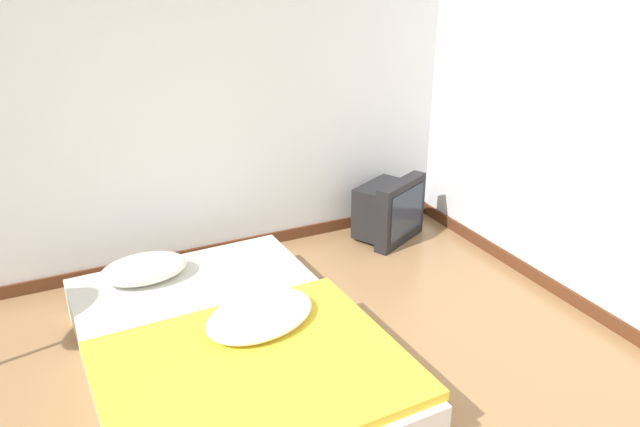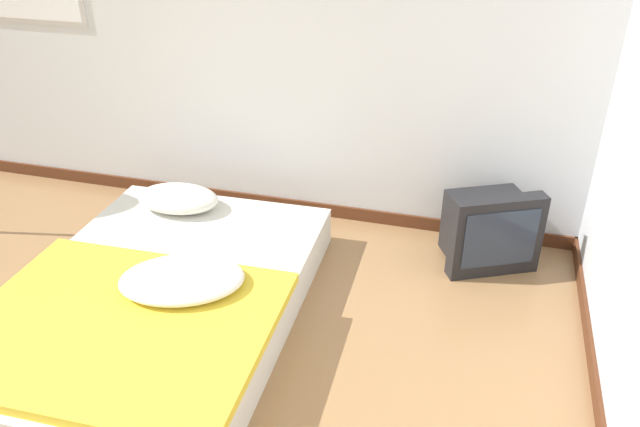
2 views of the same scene
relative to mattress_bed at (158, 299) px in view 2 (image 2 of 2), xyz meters
The scene contains 3 objects.
wall_back 1.81m from the mattress_bed, 100.47° to the left, with size 7.24×0.08×2.60m.
mattress_bed is the anchor object (origin of this frame).
crt_tv 1.93m from the mattress_bed, 32.77° to the left, with size 0.60×0.54×0.49m.
Camera 2 is at (1.77, -1.12, 2.12)m, focal length 35.00 mm.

